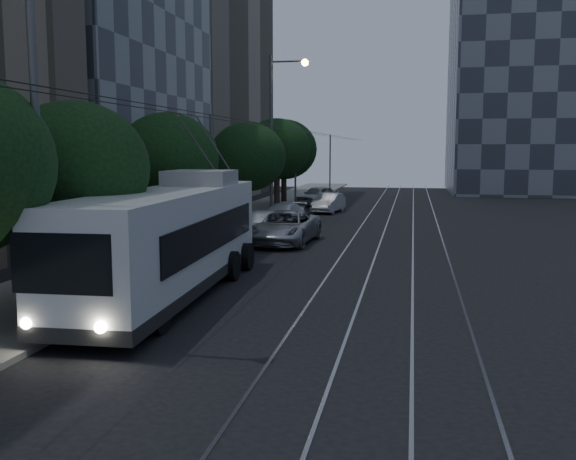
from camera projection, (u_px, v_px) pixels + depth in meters
The scene contains 20 objects.
ground at pixel (288, 318), 17.25m from camera, with size 120.00×120.00×0.00m, color black.
sidewalk at pixel (229, 224), 38.14m from camera, with size 5.00×90.00×0.15m, color slate.
tram_rails at pixel (399, 229), 36.25m from camera, with size 4.52×90.00×0.02m.
overhead_wires at pixel (270, 167), 37.23m from camera, with size 2.23×90.00×6.00m.
building_glass_mid at pixel (60, 8), 40.59m from camera, with size 14.40×18.40×26.80m.
building_tan_far at pixel (174, 9), 59.56m from camera, with size 14.40×22.40×34.80m.
building_distant_right at pixel (562, 76), 65.88m from camera, with size 22.00×18.00×24.00m, color #373B46.
trolleybus at pixel (171, 240), 19.79m from camera, with size 3.12×12.73×5.63m.
pickup_silver at pixel (285, 227), 30.82m from camera, with size 2.59×5.63×1.56m, color #A1A2A8.
car_white_a at pixel (259, 225), 31.58m from camera, with size 1.87×4.64×1.58m, color silver.
car_white_b at pixel (282, 215), 37.61m from camera, with size 1.87×4.60×1.33m, color silver.
car_white_c at pixel (329, 203), 45.91m from camera, with size 1.46×4.17×1.37m, color #B7B6BB.
car_white_d at pixel (318, 196), 51.71m from camera, with size 1.86×4.62×1.57m, color #B7B7BB.
tree_1 at pixel (75, 169), 18.69m from camera, with size 4.36×4.36×5.92m.
tree_2 at pixel (168, 159), 25.75m from camera, with size 4.11×4.11×5.99m.
tree_3 at pixel (248, 157), 38.16m from camera, with size 4.57×4.57×6.12m.
tree_4 at pixel (277, 149), 46.20m from camera, with size 4.81×4.81×6.73m.
tree_5 at pixel (284, 150), 51.25m from camera, with size 5.32×5.32×6.89m.
streetlamp_near at pixel (50, 56), 14.22m from camera, with size 2.63×0.44×10.99m.
streetlamp_far at pixel (277, 122), 40.88m from camera, with size 2.51×0.44×10.41m.
Camera 1 is at (3.21, -16.50, 4.52)m, focal length 40.00 mm.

